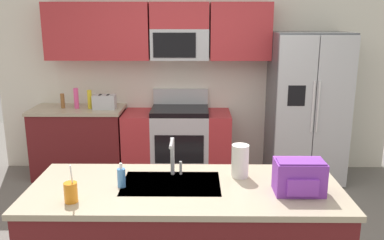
{
  "coord_description": "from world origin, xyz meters",
  "views": [
    {
      "loc": [
        0.02,
        -3.27,
        2.03
      ],
      "look_at": [
        -0.01,
        0.6,
        1.05
      ],
      "focal_mm": 38.31,
      "sensor_mm": 36.0,
      "label": 1
    }
  ],
  "objects_px": {
    "range_oven": "(177,142)",
    "paper_towel_roll": "(240,161)",
    "toaster": "(104,102)",
    "sink_faucet": "(173,154)",
    "refrigerator": "(306,108)",
    "drink_cup_orange": "(71,192)",
    "soap_dispenser": "(121,177)",
    "bottle_yellow": "(90,99)",
    "bottle_pink": "(76,98)",
    "backpack": "(299,176)",
    "pepper_mill": "(63,101)"
  },
  "relations": [
    {
      "from": "pepper_mill",
      "to": "sink_faucet",
      "type": "height_order",
      "value": "sink_faucet"
    },
    {
      "from": "refrigerator",
      "to": "toaster",
      "type": "xyz_separation_m",
      "value": [
        -2.53,
        0.02,
        0.07
      ]
    },
    {
      "from": "sink_faucet",
      "to": "soap_dispenser",
      "type": "bearing_deg",
      "value": -149.24
    },
    {
      "from": "range_oven",
      "to": "refrigerator",
      "type": "distance_m",
      "value": 1.69
    },
    {
      "from": "sink_faucet",
      "to": "soap_dispenser",
      "type": "height_order",
      "value": "sink_faucet"
    },
    {
      "from": "toaster",
      "to": "backpack",
      "type": "relative_size",
      "value": 0.87
    },
    {
      "from": "toaster",
      "to": "drink_cup_orange",
      "type": "xyz_separation_m",
      "value": [
        0.37,
        -2.66,
        -0.02
      ]
    },
    {
      "from": "toaster",
      "to": "bottle_yellow",
      "type": "distance_m",
      "value": 0.19
    },
    {
      "from": "refrigerator",
      "to": "sink_faucet",
      "type": "distance_m",
      "value": 2.69
    },
    {
      "from": "paper_towel_roll",
      "to": "range_oven",
      "type": "bearing_deg",
      "value": 103.82
    },
    {
      "from": "sink_faucet",
      "to": "drink_cup_orange",
      "type": "bearing_deg",
      "value": -144.31
    },
    {
      "from": "range_oven",
      "to": "toaster",
      "type": "bearing_deg",
      "value": -176.69
    },
    {
      "from": "bottle_pink",
      "to": "range_oven",
      "type": "bearing_deg",
      "value": 0.96
    },
    {
      "from": "sink_faucet",
      "to": "drink_cup_orange",
      "type": "xyz_separation_m",
      "value": [
        -0.62,
        -0.44,
        -0.1
      ]
    },
    {
      "from": "drink_cup_orange",
      "to": "soap_dispenser",
      "type": "xyz_separation_m",
      "value": [
        0.27,
        0.24,
        0.0
      ]
    },
    {
      "from": "soap_dispenser",
      "to": "bottle_pink",
      "type": "bearing_deg",
      "value": 112.26
    },
    {
      "from": "bottle_yellow",
      "to": "paper_towel_roll",
      "type": "relative_size",
      "value": 0.98
    },
    {
      "from": "soap_dispenser",
      "to": "paper_towel_roll",
      "type": "bearing_deg",
      "value": 13.07
    },
    {
      "from": "refrigerator",
      "to": "pepper_mill",
      "type": "relative_size",
      "value": 10.02
    },
    {
      "from": "refrigerator",
      "to": "bottle_yellow",
      "type": "height_order",
      "value": "refrigerator"
    },
    {
      "from": "pepper_mill",
      "to": "backpack",
      "type": "relative_size",
      "value": 0.58
    },
    {
      "from": "range_oven",
      "to": "soap_dispenser",
      "type": "xyz_separation_m",
      "value": [
        -0.27,
        -2.47,
        0.53
      ]
    },
    {
      "from": "pepper_mill",
      "to": "drink_cup_orange",
      "type": "xyz_separation_m",
      "value": [
        0.91,
        -2.71,
        -0.03
      ]
    },
    {
      "from": "refrigerator",
      "to": "bottle_pink",
      "type": "relative_size",
      "value": 7.18
    },
    {
      "from": "refrigerator",
      "to": "pepper_mill",
      "type": "distance_m",
      "value": 3.07
    },
    {
      "from": "drink_cup_orange",
      "to": "soap_dispenser",
      "type": "relative_size",
      "value": 1.46
    },
    {
      "from": "drink_cup_orange",
      "to": "backpack",
      "type": "bearing_deg",
      "value": 5.91
    },
    {
      "from": "paper_towel_roll",
      "to": "soap_dispenser",
      "type": "bearing_deg",
      "value": -166.93
    },
    {
      "from": "range_oven",
      "to": "bottle_yellow",
      "type": "xyz_separation_m",
      "value": [
        -1.1,
        -0.03,
        0.57
      ]
    },
    {
      "from": "paper_towel_roll",
      "to": "refrigerator",
      "type": "bearing_deg",
      "value": 64.37
    },
    {
      "from": "refrigerator",
      "to": "toaster",
      "type": "height_order",
      "value": "refrigerator"
    },
    {
      "from": "toaster",
      "to": "sink_faucet",
      "type": "bearing_deg",
      "value": -66.06
    },
    {
      "from": "sink_faucet",
      "to": "drink_cup_orange",
      "type": "distance_m",
      "value": 0.77
    },
    {
      "from": "sink_faucet",
      "to": "range_oven",
      "type": "bearing_deg",
      "value": 91.93
    },
    {
      "from": "range_oven",
      "to": "drink_cup_orange",
      "type": "relative_size",
      "value": 5.47
    },
    {
      "from": "toaster",
      "to": "bottle_yellow",
      "type": "xyz_separation_m",
      "value": [
        -0.19,
        0.02,
        0.03
      ]
    },
    {
      "from": "refrigerator",
      "to": "paper_towel_roll",
      "type": "xyz_separation_m",
      "value": [
        -1.06,
        -2.21,
        0.09
      ]
    },
    {
      "from": "paper_towel_roll",
      "to": "toaster",
      "type": "bearing_deg",
      "value": 123.4
    },
    {
      "from": "bottle_pink",
      "to": "drink_cup_orange",
      "type": "bearing_deg",
      "value": -74.84
    },
    {
      "from": "backpack",
      "to": "bottle_pink",
      "type": "bearing_deg",
      "value": 130.75
    },
    {
      "from": "bottle_pink",
      "to": "drink_cup_orange",
      "type": "height_order",
      "value": "bottle_pink"
    },
    {
      "from": "backpack",
      "to": "refrigerator",
      "type": "bearing_deg",
      "value": 74.26
    },
    {
      "from": "range_oven",
      "to": "paper_towel_roll",
      "type": "relative_size",
      "value": 5.67
    },
    {
      "from": "bottle_yellow",
      "to": "soap_dispenser",
      "type": "xyz_separation_m",
      "value": [
        0.83,
        -2.44,
        -0.05
      ]
    },
    {
      "from": "backpack",
      "to": "range_oven",
      "type": "bearing_deg",
      "value": 109.76
    },
    {
      "from": "pepper_mill",
      "to": "sink_faucet",
      "type": "bearing_deg",
      "value": -56.04
    },
    {
      "from": "refrigerator",
      "to": "backpack",
      "type": "xyz_separation_m",
      "value": [
        -0.7,
        -2.49,
        0.09
      ]
    },
    {
      "from": "toaster",
      "to": "refrigerator",
      "type": "bearing_deg",
      "value": -0.44
    },
    {
      "from": "pepper_mill",
      "to": "bottle_pink",
      "type": "bearing_deg",
      "value": -5.92
    },
    {
      "from": "pepper_mill",
      "to": "soap_dispenser",
      "type": "bearing_deg",
      "value": -64.37
    }
  ]
}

